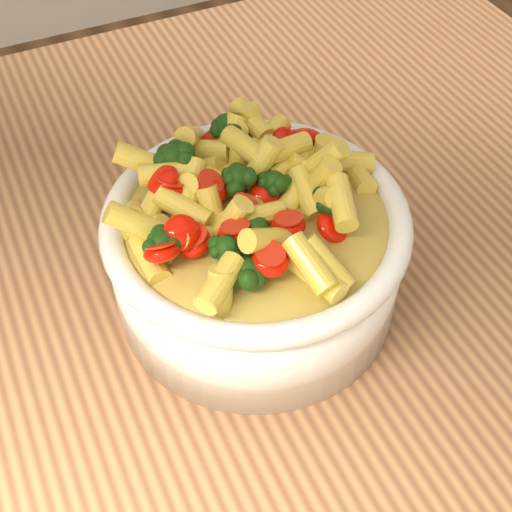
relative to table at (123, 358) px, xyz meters
name	(u,v)px	position (x,y,z in m)	size (l,w,h in m)	color
table	(123,358)	(0.00, 0.00, 0.00)	(1.20, 0.80, 0.90)	tan
serving_bowl	(256,255)	(0.11, -0.06, 0.15)	(0.23, 0.23, 0.10)	white
pasta_salad	(256,197)	(0.11, -0.06, 0.22)	(0.19, 0.19, 0.04)	#FBD84F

